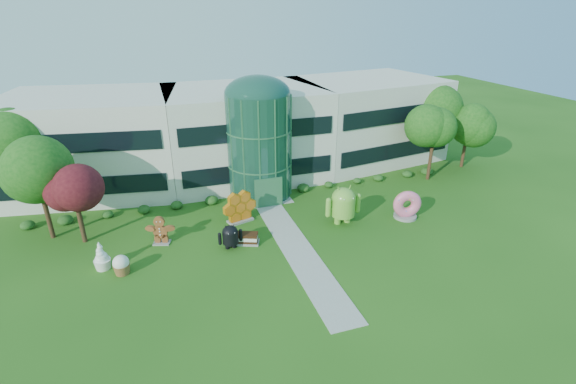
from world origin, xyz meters
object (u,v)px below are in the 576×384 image
object	(u,v)px
gingerbread	(160,230)
android_black	(230,235)
android_green	(343,203)
donut	(407,204)

from	to	relation	value
gingerbread	android_black	bearing A→B (deg)	-7.77
android_green	donut	xyz separation A→B (m)	(5.64, -0.87, -0.58)
android_black	gingerbread	xyz separation A→B (m)	(-5.00, 2.40, 0.06)
android_green	gingerbread	size ratio (longest dim) A/B	1.48
donut	gingerbread	bearing A→B (deg)	-171.96
android_green	donut	distance (m)	5.74
android_black	donut	distance (m)	15.52
android_green	gingerbread	xyz separation A→B (m)	(-14.88, 1.36, -0.71)
donut	android_green	bearing A→B (deg)	-174.54
android_green	gingerbread	bearing A→B (deg)	174.92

